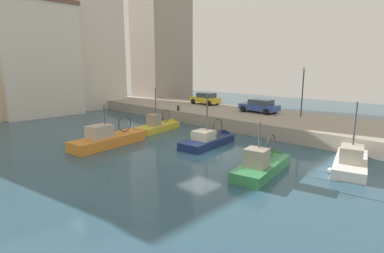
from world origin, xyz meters
TOP-DOWN VIEW (x-y plane):
  - water_surface at (0.00, 0.00)m, footprint 80.00×80.00m
  - quay_wall at (11.50, 0.00)m, footprint 9.00×56.00m
  - fishing_boat_green at (-0.16, -5.35)m, footprint 6.10×2.61m
  - fishing_boat_yellow at (3.14, 8.09)m, footprint 5.80×2.75m
  - fishing_boat_navy at (2.24, 0.88)m, footprint 6.00×2.40m
  - fishing_boat_orange at (-3.25, 6.38)m, footprint 7.10×2.75m
  - fishing_boat_white at (4.34, -8.77)m, footprint 6.35×3.12m
  - parked_car_blue at (12.52, 2.86)m, footprint 2.01×4.15m
  - parked_car_yellow at (13.63, 11.56)m, footprint 1.92×3.98m
  - mooring_bollard_mid at (7.35, 10.00)m, footprint 0.28×0.28m
  - quay_streetlamp at (13.00, -1.51)m, footprint 0.36×0.36m
  - waterfront_building_west at (6.24, 28.83)m, footprint 8.53×9.32m
  - waterfront_building_west_mid at (-1.56, 27.10)m, footprint 9.27×8.83m
  - waterfront_building_central at (17.33, 24.40)m, footprint 8.33×6.48m

SIDE VIEW (x-z plane):
  - water_surface at x=0.00m, z-range 0.00..0.00m
  - fishing_boat_navy at x=2.24m, z-range -2.35..2.59m
  - fishing_boat_yellow at x=3.14m, z-range -2.33..2.59m
  - fishing_boat_green at x=-0.16m, z-range -1.81..2.08m
  - fishing_boat_orange at x=-3.25m, z-range -1.86..2.17m
  - fishing_boat_white at x=4.34m, z-range -2.27..2.59m
  - quay_wall at x=11.50m, z-range 0.00..1.20m
  - mooring_bollard_mid at x=7.35m, z-range 1.20..1.75m
  - parked_car_blue at x=12.52m, z-range 1.22..2.62m
  - parked_car_yellow at x=13.63m, z-range 1.21..2.70m
  - quay_streetlamp at x=13.00m, z-range 2.04..6.87m
  - waterfront_building_west_mid at x=-1.56m, z-range 0.02..13.83m
  - waterfront_building_west at x=6.24m, z-range 0.02..19.36m
  - waterfront_building_central at x=17.33m, z-range 0.02..21.49m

